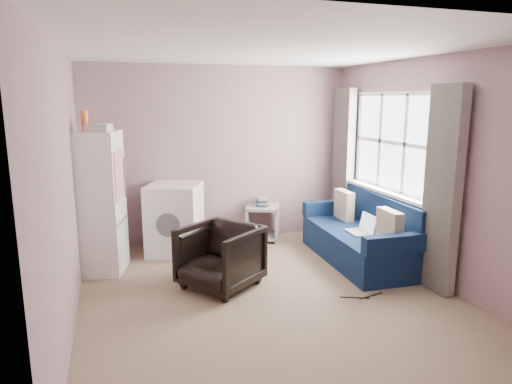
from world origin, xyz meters
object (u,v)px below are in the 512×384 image
at_px(side_table, 263,220).
at_px(washing_machine, 175,217).
at_px(armchair, 220,254).
at_px(fridge, 96,202).
at_px(sofa, 364,237).

bearing_deg(side_table, washing_machine, -171.54).
bearing_deg(armchair, fridge, -162.78).
distance_m(fridge, side_table, 2.40).
bearing_deg(side_table, armchair, -123.45).
bearing_deg(sofa, side_table, 130.18).
xyz_separation_m(armchair, side_table, (0.99, 1.50, -0.08)).
height_order(side_table, sofa, sofa).
distance_m(fridge, washing_machine, 1.10).
distance_m(armchair, sofa, 1.97).
xyz_separation_m(armchair, fridge, (-1.27, 0.91, 0.47)).
relative_size(armchair, side_table, 1.20).
height_order(armchair, fridge, fridge).
distance_m(armchair, fridge, 1.63).
relative_size(washing_machine, side_table, 1.47).
relative_size(side_table, sofa, 0.33).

